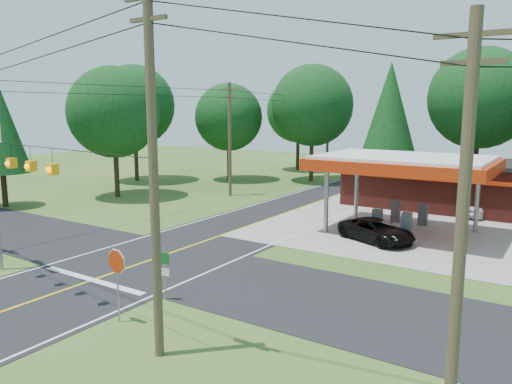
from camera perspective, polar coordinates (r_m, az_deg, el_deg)
The scene contains 16 objects.
ground at distance 26.58m, azimuth -12.08°, elevation -7.68°, with size 120.00×120.00×0.00m, color #31561E.
main_highway at distance 26.58m, azimuth -12.08°, elevation -7.66°, with size 8.00×120.00×0.02m, color black.
cross_road at distance 26.58m, azimuth -12.08°, elevation -7.65°, with size 70.00×7.00×0.02m, color black.
lane_center_yellow at distance 26.58m, azimuth -12.08°, elevation -7.62°, with size 0.15×110.00×0.00m, color yellow.
gas_canopy at distance 32.27m, azimuth 16.48°, elevation 2.92°, with size 10.60×7.40×4.88m.
convenience_store at distance 41.94m, azimuth 21.63°, elevation 0.85°, with size 16.40×7.55×3.80m.
utility_pole_near_right at distance 15.27m, azimuth -11.65°, elevation 2.50°, with size 1.80×0.30×11.50m.
utility_pole_far_left at distance 44.39m, azimuth -3.02°, elevation 6.22°, with size 1.80×0.30×10.00m.
utility_pole_right_b at distance 12.69m, azimuth 22.49°, elevation -2.92°, with size 1.80×0.30×10.00m.
utility_pole_north at distance 58.31m, azimuth 8.19°, elevation 6.49°, with size 0.30×0.30×9.50m.
overhead_beacons at distance 22.57m, azimuth -25.37°, elevation 4.65°, with size 17.04×2.04×1.03m.
treeline_backdrop at distance 45.21m, azimuth 10.77°, elevation 9.03°, with size 70.27×51.59×13.30m.
suv_car at distance 30.23m, azimuth 13.59°, elevation -4.33°, with size 4.77×4.77×1.33m, color black.
sedan_car at distance 39.84m, azimuth 23.75°, elevation -1.40°, with size 4.50×4.50×1.53m, color white.
octagonal_stop_sign at distance 18.91m, azimuth -15.65°, elevation -8.26°, with size 0.96×0.11×2.80m.
route_sign_post at distance 20.79m, azimuth -10.43°, elevation -8.50°, with size 0.47×0.13×2.33m.
Camera 1 is at (18.22, -17.72, 7.79)m, focal length 35.00 mm.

